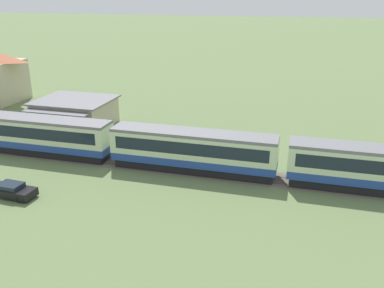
{
  "coord_description": "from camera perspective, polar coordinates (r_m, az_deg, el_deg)",
  "views": [
    {
      "loc": [
        -11.65,
        -36.13,
        17.49
      ],
      "look_at": [
        -22.94,
        4.85,
        1.61
      ],
      "focal_mm": 38.0,
      "sensor_mm": 36.0,
      "label": 1
    }
  ],
  "objects": [
    {
      "name": "station_building",
      "position": [
        58.6,
        -16.02,
        4.27
      ],
      "size": [
        10.12,
        9.71,
        3.8
      ],
      "color": "#BCB293",
      "rests_on": "ground_plane"
    },
    {
      "name": "passenger_train",
      "position": [
        41.68,
        0.5,
        -0.77
      ],
      "size": [
        90.1,
        3.19,
        4.3
      ],
      "color": "#234293",
      "rests_on": "ground_plane"
    },
    {
      "name": "railway_track",
      "position": [
        43.61,
        -4.22,
        -3.21
      ],
      "size": [
        149.6,
        3.6,
        0.04
      ],
      "color": "#665B51",
      "rests_on": "ground_plane"
    },
    {
      "name": "parked_car_black",
      "position": [
        40.58,
        -23.93,
        -5.97
      ],
      "size": [
        4.37,
        1.96,
        1.3
      ],
      "rotation": [
        0.0,
        0.0,
        -0.05
      ],
      "color": "black",
      "rests_on": "ground_plane"
    }
  ]
}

